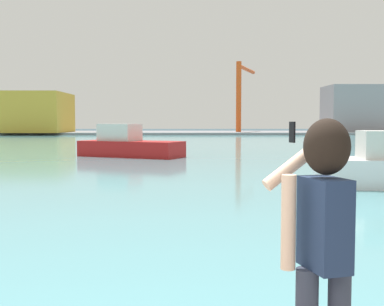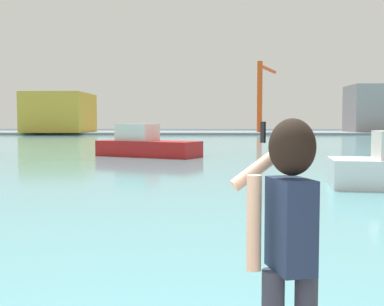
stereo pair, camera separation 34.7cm
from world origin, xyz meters
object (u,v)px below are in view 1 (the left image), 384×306
boat_moored (128,145)px  warehouse_right (353,109)px  person_photographer (322,229)px  port_crane (241,87)px  warehouse_left (37,113)px

boat_moored → warehouse_right: bearing=85.3°
person_photographer → warehouse_right: size_ratio=0.16×
person_photographer → boat_moored: bearing=-5.6°
warehouse_right → port_crane: bearing=-179.5°
person_photographer → port_crane: port_crane is taller
warehouse_right → port_crane: port_crane is taller
boat_moored → warehouse_left: size_ratio=0.54×
warehouse_left → port_crane: size_ratio=1.02×
boat_moored → warehouse_left: bearing=138.6°
warehouse_right → boat_moored: bearing=-120.8°
person_photographer → port_crane: size_ratio=0.13×
person_photographer → warehouse_left: warehouse_left is taller
warehouse_left → port_crane: 38.73m
boat_moored → person_photographer: bearing=-54.8°
person_photographer → boat_moored: size_ratio=0.24×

